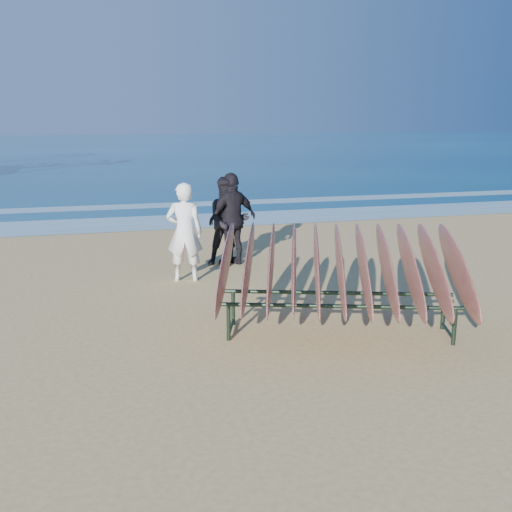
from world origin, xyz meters
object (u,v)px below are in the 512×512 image
object	(u,v)px
person_dark_a	(228,221)
surfboard_rack	(340,268)
person_white	(184,232)
person_dark_b	(233,219)

from	to	relation	value
person_dark_a	surfboard_rack	bearing A→B (deg)	-82.41
person_white	person_dark_b	xyz separation A→B (m)	(1.14, 0.99, 0.03)
surfboard_rack	person_dark_a	distance (m)	4.58
person_dark_a	person_dark_b	distance (m)	0.10
person_dark_a	person_dark_b	xyz separation A→B (m)	(0.08, -0.03, 0.04)
person_white	person_dark_a	size ratio (longest dim) A/B	1.01
person_white	person_dark_b	distance (m)	1.51
person_white	person_dark_b	size ratio (longest dim) A/B	0.97
surfboard_rack	person_white	world-z (taller)	person_white
person_dark_a	person_dark_b	bearing A→B (deg)	-19.35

